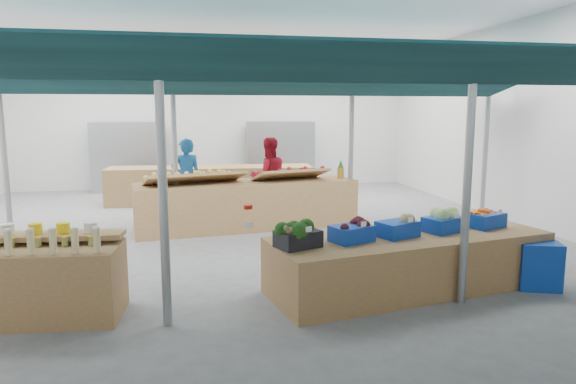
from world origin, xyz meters
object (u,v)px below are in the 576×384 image
vendor_right (269,177)px  fruit_counter (247,205)px  crate_stack (539,266)px  bottle_shelf (37,279)px  veg_counter (409,262)px  vendor_left (186,179)px

vendor_right → fruit_counter: bearing=53.7°
fruit_counter → crate_stack: 5.49m
bottle_shelf → veg_counter: bottle_shelf is taller
bottle_shelf → vendor_right: 6.27m
veg_counter → fruit_counter: 4.34m
fruit_counter → vendor_right: (0.60, 1.10, 0.41)m
bottle_shelf → crate_stack: size_ratio=3.05×
veg_counter → vendor_left: size_ratio=2.12×
fruit_counter → vendor_left: 1.68m
fruit_counter → veg_counter: bearing=-74.5°
bottle_shelf → fruit_counter: (2.84, 4.12, 0.02)m
bottle_shelf → fruit_counter: 5.00m
veg_counter → vendor_right: 5.23m
bottle_shelf → crate_stack: bottle_shelf is taller
veg_counter → vendor_left: bearing=108.5°
veg_counter → bottle_shelf: bearing=170.4°
vendor_right → vendor_left: bearing=-7.7°
fruit_counter → bottle_shelf: bearing=-132.2°
vendor_left → vendor_right: bearing=172.3°
crate_stack → vendor_right: 6.12m
bottle_shelf → veg_counter: (4.55, 0.13, -0.09)m
bottle_shelf → vendor_right: size_ratio=1.09×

